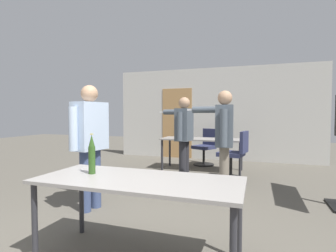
# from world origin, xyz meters

# --- Properties ---
(back_wall) EXTENTS (5.77, 0.12, 2.60)m
(back_wall) POSITION_xyz_m (-0.03, 5.98, 1.29)
(back_wall) COLOR beige
(back_wall) RESTS_ON ground_plane
(conference_table_near) EXTENTS (1.78, 0.75, 0.73)m
(conference_table_near) POSITION_xyz_m (0.18, 0.54, 0.66)
(conference_table_near) COLOR gray
(conference_table_near) RESTS_ON ground_plane
(conference_table_far) EXTENTS (1.85, 0.69, 0.73)m
(conference_table_far) POSITION_xyz_m (-0.04, 4.41, 0.66)
(conference_table_far) COLOR gray
(conference_table_far) RESTS_ON ground_plane
(person_right_polo) EXTENTS (0.79, 0.67, 1.65)m
(person_right_polo) POSITION_xyz_m (0.67, 2.57, 0.99)
(person_right_polo) COLOR slate
(person_right_polo) RESTS_ON ground_plane
(person_left_plaid) EXTENTS (0.76, 0.76, 1.68)m
(person_left_plaid) POSITION_xyz_m (-0.98, 1.48, 1.00)
(person_left_plaid) COLOR #3D4C75
(person_left_plaid) RESTS_ON ground_plane
(person_far_watching) EXTENTS (0.75, 0.68, 1.62)m
(person_far_watching) POSITION_xyz_m (-0.19, 3.36, 0.97)
(person_far_watching) COLOR #28282D
(person_far_watching) RESTS_ON ground_plane
(office_chair_far_right) EXTENTS (0.64, 0.67, 0.92)m
(office_chair_far_right) POSITION_xyz_m (-0.08, 5.10, 0.43)
(office_chair_far_right) COLOR black
(office_chair_far_right) RESTS_ON ground_plane
(office_chair_far_left) EXTENTS (0.60, 0.55, 0.96)m
(office_chair_far_left) POSITION_xyz_m (0.74, 3.79, 0.46)
(office_chair_far_left) COLOR black
(office_chair_far_left) RESTS_ON ground_plane
(beer_bottle) EXTENTS (0.06, 0.06, 0.38)m
(beer_bottle) POSITION_xyz_m (-0.31, 0.57, 0.91)
(beer_bottle) COLOR #2D511E
(beer_bottle) RESTS_ON conference_table_near
(drink_cup) EXTENTS (0.07, 0.07, 0.10)m
(drink_cup) POSITION_xyz_m (0.51, 4.32, 0.79)
(drink_cup) COLOR #2866A3
(drink_cup) RESTS_ON conference_table_far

